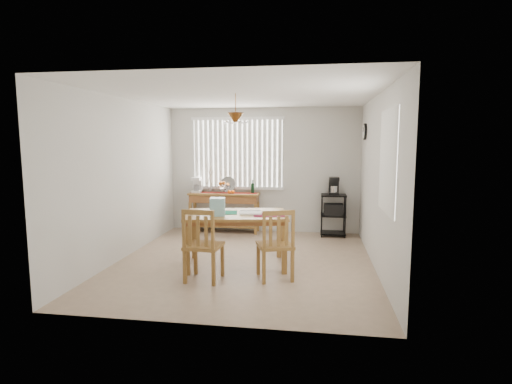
% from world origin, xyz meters
% --- Properties ---
extents(ground, '(4.00, 4.50, 0.01)m').
position_xyz_m(ground, '(0.00, 0.00, -0.01)').
color(ground, tan).
extents(room_shell, '(4.20, 4.70, 2.70)m').
position_xyz_m(room_shell, '(0.00, 0.02, 1.69)').
color(room_shell, beige).
rests_on(room_shell, ground).
extents(sideboard, '(1.48, 0.42, 0.83)m').
position_xyz_m(sideboard, '(-0.79, 2.02, 0.62)').
color(sideboard, olive).
rests_on(sideboard, ground).
extents(sideboard_items, '(1.40, 0.35, 0.64)m').
position_xyz_m(sideboard_items, '(-1.05, 2.04, 0.96)').
color(sideboard_items, maroon).
rests_on(sideboard_items, sideboard).
extents(wire_cart, '(0.50, 0.40, 0.85)m').
position_xyz_m(wire_cart, '(1.46, 2.00, 0.51)').
color(wire_cart, black).
rests_on(wire_cart, ground).
extents(cart_items, '(0.20, 0.24, 0.35)m').
position_xyz_m(cart_items, '(1.46, 2.01, 1.01)').
color(cart_items, black).
rests_on(cart_items, wire_cart).
extents(dining_table, '(1.67, 1.24, 0.81)m').
position_xyz_m(dining_table, '(-0.09, -0.21, 0.72)').
color(dining_table, olive).
rests_on(dining_table, ground).
extents(table_items, '(1.24, 0.55, 0.26)m').
position_xyz_m(table_items, '(-0.21, -0.37, 0.91)').
color(table_items, '#147451').
rests_on(table_items, dining_table).
extents(chair_left, '(0.50, 0.50, 1.02)m').
position_xyz_m(chair_left, '(-0.40, -0.97, 0.50)').
color(chair_left, olive).
rests_on(chair_left, ground).
extents(chair_right, '(0.59, 0.59, 1.00)m').
position_xyz_m(chair_right, '(0.57, -0.76, 0.49)').
color(chair_right, olive).
rests_on(chair_right, ground).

